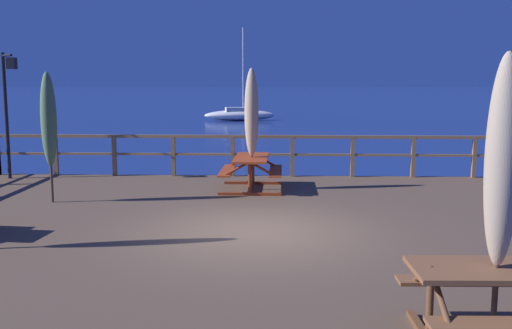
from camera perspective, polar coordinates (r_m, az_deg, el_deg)
ground_plane at (r=10.18m, az=-0.18°, el=-11.08°), size 600.00×600.00×0.00m
wooden_deck at (r=10.05m, az=-0.18°, el=-8.79°), size 14.43×11.66×0.85m
railing_waterside_far at (r=15.39m, az=0.63°, el=1.56°), size 14.23×0.10×1.09m
picnic_table_front_left at (r=6.11m, az=22.54°, el=-11.11°), size 1.69×1.44×0.78m
picnic_table_mid_left at (r=13.54m, az=-0.45°, el=-0.13°), size 1.42×1.80×0.78m
patio_umbrella_tall_back_left at (r=12.70m, az=-19.46°, el=4.09°), size 0.32×0.32×2.68m
patio_umbrella_tall_front at (r=5.82m, az=22.81°, el=0.17°), size 0.32×0.32×2.76m
patio_umbrella_tall_mid_right at (r=13.35m, az=-0.44°, el=5.00°), size 0.32×0.32×2.78m
lamp_post_hooked at (r=16.09m, az=-22.91°, el=6.12°), size 0.54×0.53×3.20m
sailboat_distant at (r=49.93m, az=-1.60°, el=4.86°), size 6.22×2.91×7.72m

